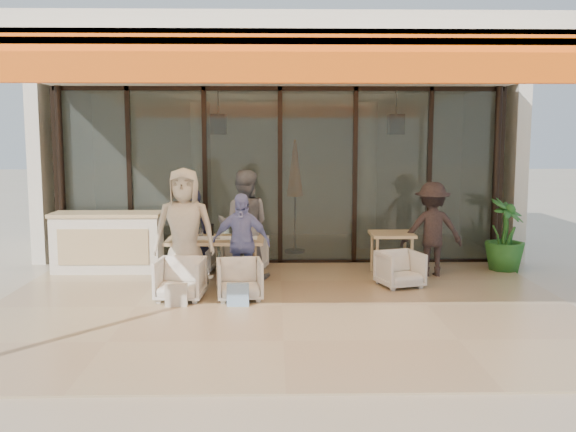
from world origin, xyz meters
name	(u,v)px	position (x,y,z in m)	size (l,w,h in m)	color
ground	(282,308)	(0.00, 0.00, 0.00)	(70.00, 70.00, 0.00)	#C6B293
terrace_floor	(282,307)	(0.00, 0.00, 0.01)	(8.00, 6.00, 0.01)	tan
terrace_structure	(282,63)	(0.00, -0.26, 3.25)	(8.00, 6.00, 3.40)	silver
glass_storefront	(280,177)	(0.00, 3.00, 1.60)	(8.08, 0.10, 3.20)	#9EADA3
interior_block	(279,140)	(0.01, 5.31, 2.23)	(9.05, 3.62, 3.52)	silver
host_counter	(108,242)	(-2.95, 2.30, 0.53)	(1.85, 0.65, 1.04)	silver
dining_table	(215,242)	(-1.03, 1.36, 0.69)	(1.50, 0.90, 0.93)	tan
chair_far_left	(197,254)	(-1.44, 2.31, 0.32)	(0.62, 0.58, 0.64)	silver
chair_far_right	(245,252)	(-0.60, 2.31, 0.34)	(0.66, 0.62, 0.68)	silver
chair_near_left	(180,277)	(-1.44, 0.41, 0.34)	(0.66, 0.61, 0.68)	silver
chair_near_right	(239,278)	(-0.60, 0.41, 0.33)	(0.63, 0.59, 0.65)	silver
diner_navy	(192,234)	(-1.44, 1.81, 0.74)	(0.54, 0.36, 1.48)	#1A203A
diner_grey	(244,225)	(-0.60, 1.81, 0.89)	(0.87, 0.68, 1.79)	#5D5D62
diner_cream	(184,231)	(-1.44, 0.91, 0.93)	(0.91, 0.59, 1.87)	beige
diner_periwinkle	(241,243)	(-0.60, 0.91, 0.75)	(0.87, 0.36, 1.49)	#7781C7
tote_bag_cream	(176,296)	(-1.44, 0.01, 0.17)	(0.30, 0.10, 0.34)	silver
tote_bag_blue	(238,296)	(-0.60, 0.01, 0.17)	(0.30, 0.10, 0.34)	#99BFD8
side_table	(392,239)	(1.83, 1.86, 0.64)	(0.70, 0.70, 0.74)	tan
side_chair	(400,268)	(1.83, 1.11, 0.31)	(0.61, 0.57, 0.63)	silver
standing_woman	(432,230)	(2.50, 1.88, 0.79)	(1.02, 0.59, 1.58)	black
potted_palm	(505,235)	(3.87, 2.27, 0.63)	(0.70, 0.70, 1.26)	#1E5919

